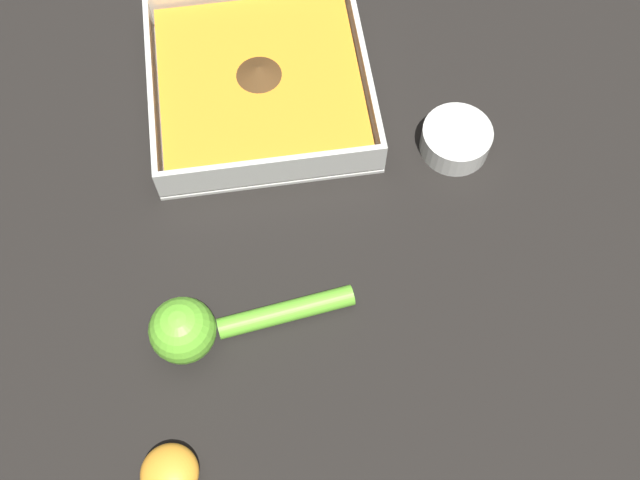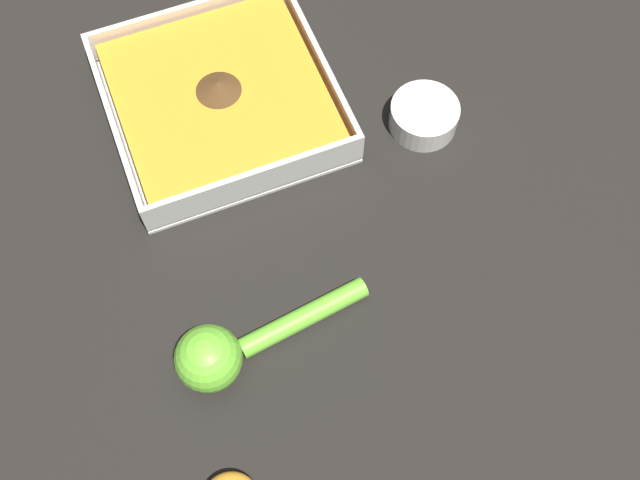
% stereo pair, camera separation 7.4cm
% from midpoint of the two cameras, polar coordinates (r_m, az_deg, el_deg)
% --- Properties ---
extents(ground_plane, '(4.00, 4.00, 0.00)m').
position_cam_midpoint_polar(ground_plane, '(0.85, 0.65, 10.08)').
color(ground_plane, black).
extents(square_dish, '(0.24, 0.24, 0.05)m').
position_cam_midpoint_polar(square_dish, '(0.84, -2.05, 11.50)').
color(square_dish, silver).
rests_on(square_dish, ground_plane).
extents(spice_bowl, '(0.07, 0.07, 0.03)m').
position_cam_midpoint_polar(spice_bowl, '(0.82, 12.84, 7.20)').
color(spice_bowl, silver).
rests_on(spice_bowl, ground_plane).
extents(lemon_squeezer, '(0.20, 0.06, 0.06)m').
position_cam_midpoint_polar(lemon_squeezer, '(0.70, -6.01, -6.93)').
color(lemon_squeezer, '#6BC633').
rests_on(lemon_squeezer, ground_plane).
extents(lemon_half, '(0.05, 0.05, 0.03)m').
position_cam_midpoint_polar(lemon_half, '(0.69, -8.29, -17.51)').
color(lemon_half, orange).
rests_on(lemon_half, ground_plane).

